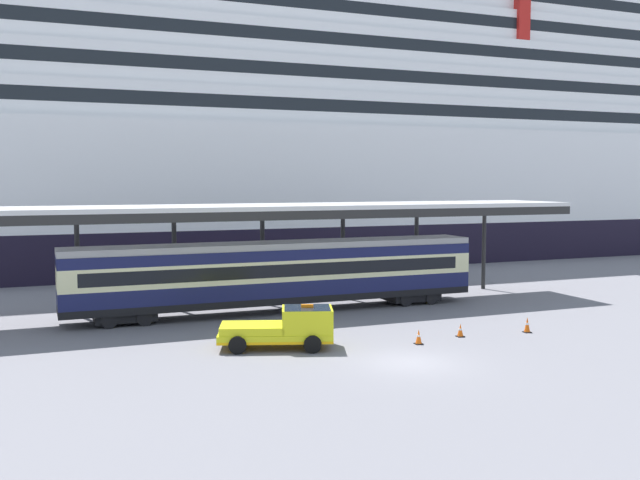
{
  "coord_description": "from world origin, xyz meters",
  "views": [
    {
      "loc": [
        -14.51,
        -25.86,
        7.68
      ],
      "look_at": [
        -0.45,
        9.13,
        4.5
      ],
      "focal_mm": 39.87,
      "sensor_mm": 36.0,
      "label": 1
    }
  ],
  "objects_px": {
    "cruise_ship": "(64,106)",
    "traffic_cone_near": "(527,325)",
    "train_carriage": "(278,273)",
    "traffic_cone_mid": "(419,337)",
    "traffic_cone_far": "(460,330)",
    "dockside_crane": "(523,107)",
    "service_truck": "(287,327)"
  },
  "relations": [
    {
      "from": "cruise_ship",
      "to": "service_truck",
      "type": "xyz_separation_m",
      "value": [
        7.78,
        -39.46,
        -13.44
      ]
    },
    {
      "from": "service_truck",
      "to": "traffic_cone_near",
      "type": "xyz_separation_m",
      "value": [
        12.39,
        -1.35,
        -0.6
      ]
    },
    {
      "from": "traffic_cone_mid",
      "to": "service_truck",
      "type": "bearing_deg",
      "value": 165.42
    },
    {
      "from": "service_truck",
      "to": "traffic_cone_near",
      "type": "bearing_deg",
      "value": -6.22
    },
    {
      "from": "traffic_cone_near",
      "to": "service_truck",
      "type": "bearing_deg",
      "value": 173.78
    },
    {
      "from": "traffic_cone_far",
      "to": "train_carriage",
      "type": "bearing_deg",
      "value": 123.02
    },
    {
      "from": "service_truck",
      "to": "traffic_cone_near",
      "type": "relative_size",
      "value": 7.07
    },
    {
      "from": "train_carriage",
      "to": "service_truck",
      "type": "height_order",
      "value": "train_carriage"
    },
    {
      "from": "traffic_cone_mid",
      "to": "traffic_cone_far",
      "type": "distance_m",
      "value": 2.77
    },
    {
      "from": "cruise_ship",
      "to": "traffic_cone_far",
      "type": "height_order",
      "value": "cruise_ship"
    },
    {
      "from": "service_truck",
      "to": "cruise_ship",
      "type": "bearing_deg",
      "value": 101.16
    },
    {
      "from": "train_carriage",
      "to": "traffic_cone_near",
      "type": "height_order",
      "value": "train_carriage"
    },
    {
      "from": "cruise_ship",
      "to": "traffic_cone_mid",
      "type": "distance_m",
      "value": 45.51
    },
    {
      "from": "cruise_ship",
      "to": "traffic_cone_mid",
      "type": "xyz_separation_m",
      "value": [
        13.78,
        -41.02,
        -14.09
      ]
    },
    {
      "from": "traffic_cone_near",
      "to": "dockside_crane",
      "type": "xyz_separation_m",
      "value": [
        22.06,
        29.23,
        14.49
      ]
    },
    {
      "from": "cruise_ship",
      "to": "dockside_crane",
      "type": "relative_size",
      "value": 3.26
    },
    {
      "from": "traffic_cone_far",
      "to": "dockside_crane",
      "type": "height_order",
      "value": "dockside_crane"
    },
    {
      "from": "cruise_ship",
      "to": "traffic_cone_far",
      "type": "xyz_separation_m",
      "value": [
        16.48,
        -40.4,
        -14.12
      ]
    },
    {
      "from": "train_carriage",
      "to": "dockside_crane",
      "type": "bearing_deg",
      "value": 31.06
    },
    {
      "from": "service_truck",
      "to": "dockside_crane",
      "type": "height_order",
      "value": "dockside_crane"
    },
    {
      "from": "cruise_ship",
      "to": "train_carriage",
      "type": "bearing_deg",
      "value": -71.59
    },
    {
      "from": "cruise_ship",
      "to": "dockside_crane",
      "type": "height_order",
      "value": "dockside_crane"
    },
    {
      "from": "cruise_ship",
      "to": "service_truck",
      "type": "bearing_deg",
      "value": -78.84
    },
    {
      "from": "dockside_crane",
      "to": "cruise_ship",
      "type": "bearing_deg",
      "value": 164.67
    },
    {
      "from": "service_truck",
      "to": "traffic_cone_far",
      "type": "xyz_separation_m",
      "value": [
        8.7,
        -0.94,
        -0.67
      ]
    },
    {
      "from": "service_truck",
      "to": "traffic_cone_far",
      "type": "height_order",
      "value": "service_truck"
    },
    {
      "from": "service_truck",
      "to": "traffic_cone_near",
      "type": "distance_m",
      "value": 12.48
    },
    {
      "from": "train_carriage",
      "to": "traffic_cone_far",
      "type": "distance_m",
      "value": 11.58
    },
    {
      "from": "cruise_ship",
      "to": "traffic_cone_near",
      "type": "xyz_separation_m",
      "value": [
        20.17,
        -40.81,
        -14.05
      ]
    },
    {
      "from": "cruise_ship",
      "to": "traffic_cone_near",
      "type": "relative_size",
      "value": 206.63
    },
    {
      "from": "cruise_ship",
      "to": "dockside_crane",
      "type": "xyz_separation_m",
      "value": [
        42.23,
        -11.58,
        0.45
      ]
    },
    {
      "from": "traffic_cone_mid",
      "to": "dockside_crane",
      "type": "bearing_deg",
      "value": 45.99
    }
  ]
}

